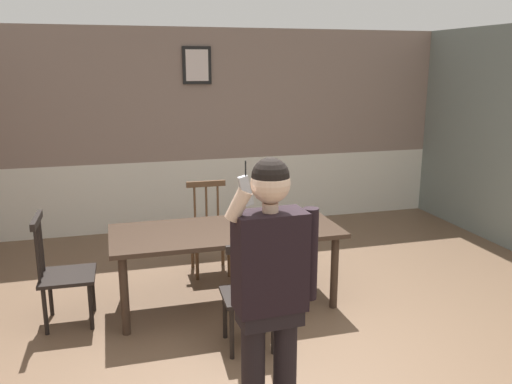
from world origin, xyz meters
TOP-DOWN VIEW (x-y plane):
  - ground_plane at (0.00, 0.00)m, footprint 8.06×8.06m
  - room_back_partition at (-0.00, 3.67)m, footprint 6.65×0.17m
  - dining_table at (-0.32, 1.14)m, footprint 2.05×0.89m
  - chair_near_window at (-0.32, 1.97)m, footprint 0.42×0.42m
  - chair_by_doorway at (-0.33, 0.31)m, footprint 0.42×0.42m
  - chair_at_table_head at (-1.74, 1.14)m, footprint 0.46×0.46m
  - person_figure at (-0.46, -0.67)m, footprint 0.56×0.24m

SIDE VIEW (x-z plane):
  - ground_plane at x=0.00m, z-range 0.00..0.00m
  - chair_by_doorway at x=-0.33m, z-range -0.01..0.90m
  - chair_at_table_head at x=-1.74m, z-range -0.02..0.94m
  - chair_near_window at x=-0.32m, z-range -0.02..0.94m
  - dining_table at x=-0.32m, z-range 0.29..1.01m
  - person_figure at x=-0.46m, z-range 0.13..1.81m
  - room_back_partition at x=0.00m, z-range -0.05..2.58m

